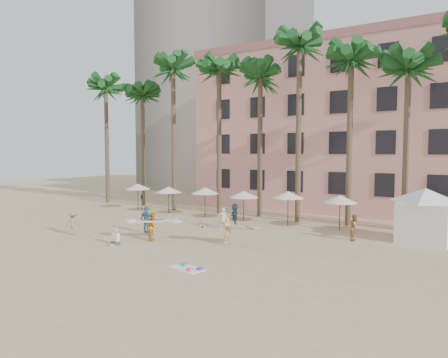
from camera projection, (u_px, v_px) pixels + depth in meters
ground at (153, 256)px, 22.39m from camera, size 120.00×120.00×0.00m
pink_hotel at (377, 130)px, 40.35m from camera, size 35.00×14.00×16.00m
grey_tower at (227, 29)px, 62.37m from camera, size 22.00×18.00×50.00m
palm_row at (274, 68)px, 34.01m from camera, size 44.40×5.40×16.30m
umbrella_row at (223, 192)px, 34.44m from camera, size 22.50×2.70×2.73m
cabana at (425, 210)px, 25.56m from camera, size 4.92×4.92×3.50m
beach_towel at (189, 268)px, 19.90m from camera, size 1.98×1.38×0.14m
carrier_yellow at (228, 229)px, 24.98m from camera, size 3.39×1.72×1.74m
carrier_white at (153, 225)px, 26.23m from camera, size 3.20×1.93×1.84m
beachgoers at (205, 220)px, 28.88m from camera, size 18.31×10.11×1.92m
paddle at (142, 204)px, 33.39m from camera, size 0.18×0.04×2.23m
seated_man at (115, 239)px, 24.95m from camera, size 0.44×0.77×1.00m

